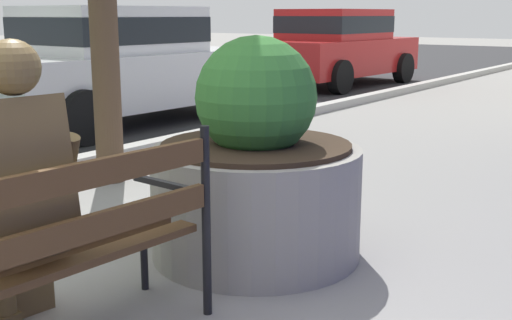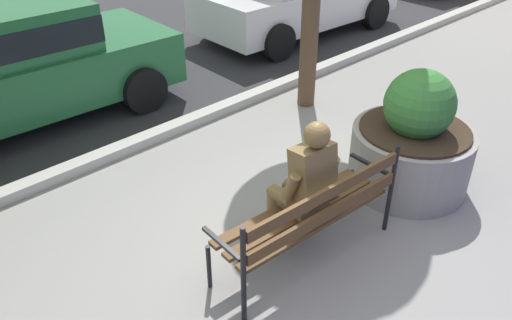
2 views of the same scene
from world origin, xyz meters
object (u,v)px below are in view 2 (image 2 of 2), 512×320
(bronze_statue_seated, at_px, (302,186))
(parked_car_green, at_px, (10,62))
(concrete_planter, at_px, (412,145))
(park_bench, at_px, (312,213))

(bronze_statue_seated, bearing_deg, parked_car_green, 101.27)
(bronze_statue_seated, height_order, concrete_planter, bronze_statue_seated)
(park_bench, height_order, parked_car_green, parked_car_green)
(bronze_statue_seated, distance_m, parked_car_green, 4.37)
(bronze_statue_seated, distance_m, concrete_planter, 1.60)
(bronze_statue_seated, relative_size, parked_car_green, 0.33)
(bronze_statue_seated, bearing_deg, park_bench, -114.13)
(park_bench, distance_m, parked_car_green, 4.56)
(park_bench, relative_size, parked_car_green, 0.44)
(park_bench, relative_size, concrete_planter, 1.36)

